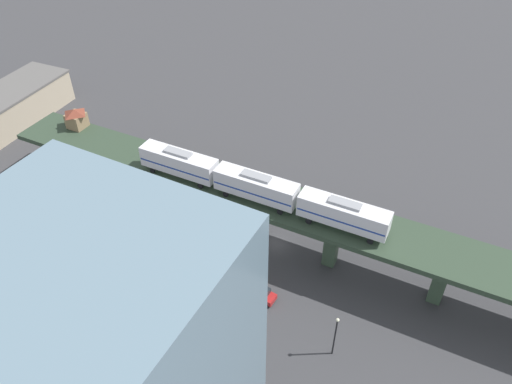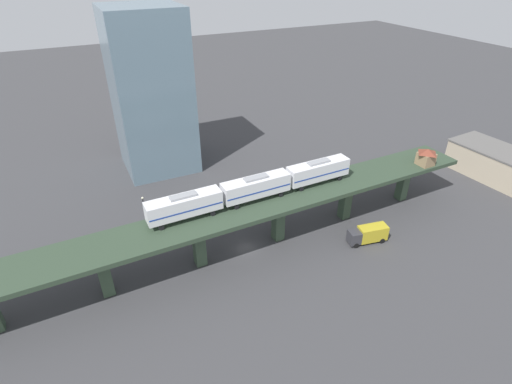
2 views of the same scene
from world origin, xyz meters
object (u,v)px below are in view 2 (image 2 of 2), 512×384
signal_hut (426,156)px  office_tower (151,93)px  delivery_truck (368,234)px  street_lamp (145,210)px  street_car_green (331,186)px  street_car_red (212,218)px  subway_train (256,187)px  street_car_black (248,207)px

signal_hut → office_tower: (-40.12, -43.95, 7.50)m
signal_hut → office_tower: 59.98m
delivery_truck → street_lamp: 41.06m
signal_hut → street_car_green: 20.12m
street_car_red → office_tower: 33.15m
subway_train → street_car_red: size_ratio=8.22×
street_car_green → subway_train: bearing=-68.7°
signal_hut → street_car_green: signal_hut is taller
street_car_black → delivery_truck: bearing=39.3°
street_car_red → delivery_truck: (18.14, 23.06, 0.82)m
subway_train → street_car_black: subway_train is taller
street_car_green → office_tower: 45.16m
street_car_red → street_car_black: 7.93m
signal_hut → street_car_red: bearing=-106.0°
subway_train → street_car_black: (-9.14, 2.67, -10.31)m
subway_train → street_car_green: size_ratio=8.40×
street_car_green → delivery_truck: 18.90m
signal_hut → street_car_black: bearing=-110.1°
subway_train → street_lamp: (-12.31, -17.00, -7.14)m
street_car_black → office_tower: bearing=-159.0°
street_lamp → signal_hut: bearing=73.8°
street_lamp → street_car_black: bearing=80.9°
signal_hut → street_car_black: signal_hut is taller
street_car_red → office_tower: (-28.29, -2.81, 17.06)m
signal_hut → street_car_black: size_ratio=0.74×
street_lamp → subway_train: bearing=54.1°
office_tower → street_lamp: bearing=-19.8°
street_car_black → office_tower: size_ratio=0.13×
delivery_truck → street_lamp: bearing=-121.9°
signal_hut → delivery_truck: 21.05m
street_car_black → office_tower: (-27.93, -10.73, 17.06)m
subway_train → delivery_truck: bearing=62.3°
subway_train → signal_hut: (3.04, 35.89, -0.74)m
signal_hut → delivery_truck: (6.31, -18.08, -8.74)m
street_car_red → office_tower: office_tower is taller
street_lamp → office_tower: 29.77m
street_car_black → street_car_green: (0.28, 20.12, 0.00)m
street_car_black → street_lamp: street_lamp is taller
delivery_truck → street_lamp: street_lamp is taller
subway_train → delivery_truck: size_ratio=4.98×
street_car_red → street_car_black: bearing=92.6°
street_car_red → street_car_green: same height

